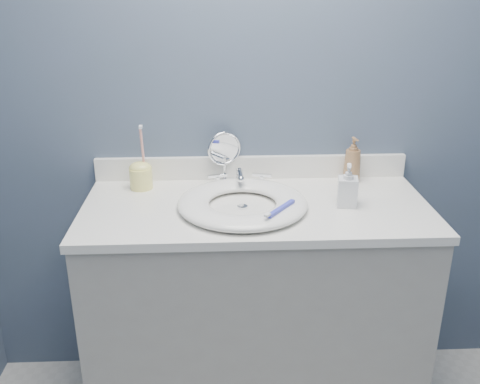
{
  "coord_description": "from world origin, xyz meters",
  "views": [
    {
      "loc": [
        -0.14,
        -0.75,
        1.63
      ],
      "look_at": [
        -0.06,
        0.94,
        0.94
      ],
      "focal_mm": 40.0,
      "sensor_mm": 36.0,
      "label": 1
    }
  ],
  "objects": [
    {
      "name": "countertop",
      "position": [
        0.0,
        0.97,
        0.86
      ],
      "size": [
        1.22,
        0.57,
        0.03
      ],
      "primitive_type": "cube",
      "color": "white",
      "rests_on": "vanity_cabinet"
    },
    {
      "name": "soap_bottle_amber",
      "position": [
        0.39,
        1.19,
        0.97
      ],
      "size": [
        0.08,
        0.08,
        0.18
      ],
      "primitive_type": "imported",
      "rotation": [
        0.0,
        0.0,
        0.17
      ],
      "color": "olive",
      "rests_on": "countertop"
    },
    {
      "name": "toothbrush_lying",
      "position": [
        0.07,
        0.83,
        0.92
      ],
      "size": [
        0.12,
        0.15,
        0.02
      ],
      "rotation": [
        0.0,
        0.0,
        0.92
      ],
      "color": "#393FCA",
      "rests_on": "basin"
    },
    {
      "name": "soap_bottle_clear",
      "position": [
        0.32,
        0.95,
        0.96
      ],
      "size": [
        0.08,
        0.08,
        0.15
      ],
      "primitive_type": "imported",
      "rotation": [
        0.0,
        0.0,
        -0.19
      ],
      "color": "silver",
      "rests_on": "countertop"
    },
    {
      "name": "drain",
      "position": [
        -0.05,
        0.94,
        0.88
      ],
      "size": [
        0.04,
        0.04,
        0.01
      ],
      "primitive_type": "cylinder",
      "color": "silver",
      "rests_on": "countertop"
    },
    {
      "name": "back_wall",
      "position": [
        0.0,
        1.25,
        1.2
      ],
      "size": [
        2.2,
        0.02,
        2.4
      ],
      "primitive_type": "cube",
      "color": "#4A5870",
      "rests_on": "ground"
    },
    {
      "name": "vanity_cabinet",
      "position": [
        0.0,
        0.97,
        0.42
      ],
      "size": [
        1.2,
        0.55,
        0.85
      ],
      "primitive_type": "cube",
      "color": "#A6A297",
      "rests_on": "ground"
    },
    {
      "name": "basin",
      "position": [
        -0.05,
        0.94,
        0.9
      ],
      "size": [
        0.45,
        0.45,
        0.04
      ],
      "primitive_type": null,
      "color": "white",
      "rests_on": "countertop"
    },
    {
      "name": "toothbrush_holder",
      "position": [
        -0.42,
        1.15,
        0.94
      ],
      "size": [
        0.09,
        0.09,
        0.25
      ],
      "rotation": [
        0.0,
        0.0,
        -0.19
      ],
      "color": "#FFF57F",
      "rests_on": "countertop"
    },
    {
      "name": "makeup_mirror",
      "position": [
        -0.11,
        1.21,
        0.99
      ],
      "size": [
        0.13,
        0.08,
        0.2
      ],
      "rotation": [
        0.0,
        0.0,
        0.33
      ],
      "color": "silver",
      "rests_on": "countertop"
    },
    {
      "name": "faucet",
      "position": [
        -0.05,
        1.14,
        0.91
      ],
      "size": [
        0.25,
        0.13,
        0.07
      ],
      "color": "silver",
      "rests_on": "countertop"
    },
    {
      "name": "backsplash",
      "position": [
        0.0,
        1.24,
        0.93
      ],
      "size": [
        1.22,
        0.02,
        0.09
      ],
      "primitive_type": "cube",
      "color": "white",
      "rests_on": "countertop"
    }
  ]
}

